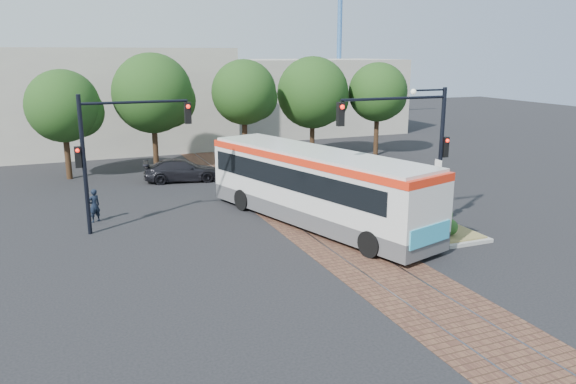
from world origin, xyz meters
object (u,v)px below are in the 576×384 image
Objects in this scene: signal_pole_main at (418,137)px; traffic_island at (433,220)px; officer at (94,206)px; parked_car at (182,170)px; city_bus at (315,183)px; signal_pole_left at (111,144)px.

traffic_island is at bearing -5.36° from signal_pole_main.
officer reaches higher than parked_car.
city_bus is 10.24m from officer.
signal_pole_left reaches higher than city_bus.
signal_pole_main reaches higher than signal_pole_left.
officer is 0.34× the size of parked_car.
signal_pole_main is 15.84m from parked_car.
parked_car is at bearing -156.13° from officer.
city_bus is at bearing 151.52° from traffic_island.
city_bus reaches higher than traffic_island.
signal_pole_main is at bearing 125.72° from officer.
traffic_island is 0.87× the size of signal_pole_left.
signal_pole_left reaches higher than traffic_island.
signal_pole_main reaches higher than traffic_island.
city_bus reaches higher than parked_car.
signal_pole_left is at bearing 161.15° from parked_car.
officer reaches higher than traffic_island.
officer is (-9.31, 4.12, -1.11)m from city_bus.
parked_car is (-7.47, 13.53, -3.49)m from signal_pole_main.
parked_car is (5.56, 6.96, -0.11)m from officer.
signal_pole_left is 3.64m from officer.
parked_car is at bearing 91.83° from city_bus.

